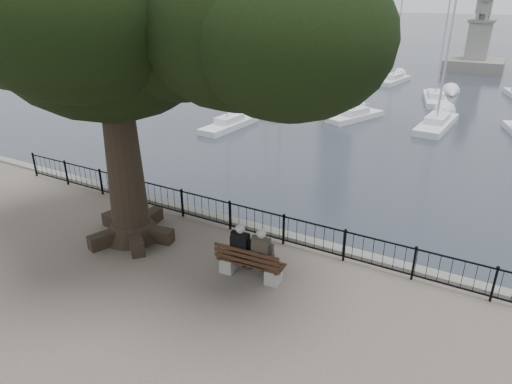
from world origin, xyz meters
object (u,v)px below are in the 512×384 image
Objects in this scene: person_right at (263,255)px; lion_monument at (477,50)px; tree at (137,9)px; person_left at (243,250)px; bench at (250,266)px.

person_right is 0.18× the size of lion_monument.
tree is 1.43× the size of lion_monument.
person_left is at bearing -91.49° from lion_monument.
bench is at bearing -4.66° from tree.
person_left is 1.00× the size of person_right.
person_right is 0.13× the size of tree.
person_left and person_right have the same top height.
person_right is at bearing 21.36° from bench.
person_left is 49.46m from lion_monument.
person_left reaches higher than bench.
bench is 0.54m from person_right.
bench is 7.50m from tree.
lion_monument is (1.01, 49.54, 0.93)m from bench.
person_left is at bearing 161.71° from bench.
lion_monument reaches higher than person_right.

